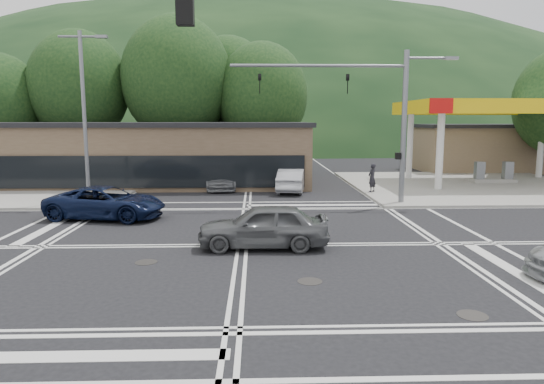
{
  "coord_description": "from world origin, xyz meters",
  "views": [
    {
      "loc": [
        0.53,
        -16.99,
        4.48
      ],
      "look_at": [
        1.18,
        3.62,
        1.4
      ],
      "focal_mm": 32.0,
      "sensor_mm": 36.0,
      "label": 1
    }
  ],
  "objects_px": {
    "car_grey_center": "(263,226)",
    "car_queue_a": "(292,180)",
    "car_queue_b": "(263,173)",
    "car_northbound": "(221,179)",
    "pedestrian": "(372,178)",
    "car_blue_west": "(106,203)"
  },
  "relations": [
    {
      "from": "car_grey_center",
      "to": "car_queue_a",
      "type": "relative_size",
      "value": 1.03
    },
    {
      "from": "car_queue_b",
      "to": "car_northbound",
      "type": "bearing_deg",
      "value": 43.46
    },
    {
      "from": "car_northbound",
      "to": "car_queue_a",
      "type": "bearing_deg",
      "value": -20.2
    },
    {
      "from": "car_northbound",
      "to": "pedestrian",
      "type": "bearing_deg",
      "value": -19.38
    },
    {
      "from": "car_blue_west",
      "to": "car_queue_a",
      "type": "height_order",
      "value": "car_queue_a"
    },
    {
      "from": "car_blue_west",
      "to": "car_queue_a",
      "type": "xyz_separation_m",
      "value": [
        9.08,
        8.13,
        0.0
      ]
    },
    {
      "from": "car_northbound",
      "to": "car_grey_center",
      "type": "bearing_deg",
      "value": -84.02
    },
    {
      "from": "car_grey_center",
      "to": "pedestrian",
      "type": "bearing_deg",
      "value": 151.95
    },
    {
      "from": "car_queue_b",
      "to": "car_northbound",
      "type": "height_order",
      "value": "car_queue_b"
    },
    {
      "from": "car_queue_b",
      "to": "car_blue_west",
      "type": "bearing_deg",
      "value": 55.83
    },
    {
      "from": "car_queue_a",
      "to": "pedestrian",
      "type": "relative_size",
      "value": 2.6
    },
    {
      "from": "car_queue_a",
      "to": "car_northbound",
      "type": "distance_m",
      "value": 4.71
    },
    {
      "from": "car_queue_a",
      "to": "pedestrian",
      "type": "height_order",
      "value": "pedestrian"
    },
    {
      "from": "car_northbound",
      "to": "car_queue_b",
      "type": "bearing_deg",
      "value": 43.29
    },
    {
      "from": "pedestrian",
      "to": "car_northbound",
      "type": "bearing_deg",
      "value": -60.31
    },
    {
      "from": "car_queue_b",
      "to": "car_northbound",
      "type": "relative_size",
      "value": 0.9
    },
    {
      "from": "car_queue_b",
      "to": "car_northbound",
      "type": "xyz_separation_m",
      "value": [
        -2.79,
        -3.0,
        -0.03
      ]
    },
    {
      "from": "car_queue_a",
      "to": "car_northbound",
      "type": "xyz_separation_m",
      "value": [
        -4.52,
        1.33,
        -0.08
      ]
    },
    {
      "from": "car_blue_west",
      "to": "car_grey_center",
      "type": "distance_m",
      "value": 8.86
    },
    {
      "from": "car_grey_center",
      "to": "car_queue_a",
      "type": "distance_m",
      "value": 13.57
    },
    {
      "from": "car_grey_center",
      "to": "pedestrian",
      "type": "height_order",
      "value": "pedestrian"
    },
    {
      "from": "car_queue_b",
      "to": "pedestrian",
      "type": "distance_m",
      "value": 8.58
    }
  ]
}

